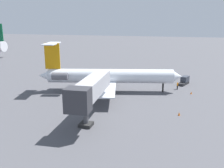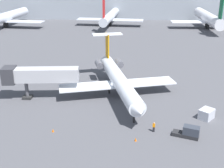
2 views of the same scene
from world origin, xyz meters
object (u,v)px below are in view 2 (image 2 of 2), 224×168
regional_jet (118,79)px  traffic_cone_mid (136,139)px  parked_airliner_west_end (5,18)px  parked_airliner_centre (208,18)px  jet_bridge (36,75)px  ground_crew_marshaller (154,127)px  baggage_tug_lead (189,132)px  traffic_cone_near (53,130)px  cargo_container_uld (206,114)px  parked_airliner_west_mid (110,17)px

regional_jet → traffic_cone_mid: (3.11, -17.50, -3.21)m
parked_airliner_west_end → parked_airliner_centre: parked_airliner_centre is taller
regional_jet → traffic_cone_mid: 18.06m
regional_jet → jet_bridge: size_ratio=2.05×
ground_crew_marshaller → baggage_tug_lead: size_ratio=0.40×
jet_bridge → ground_crew_marshaller: jet_bridge is taller
traffic_cone_near → parked_airliner_west_end: parked_airliner_west_end is taller
ground_crew_marshaller → cargo_container_uld: (9.45, 4.85, 0.03)m
traffic_cone_near → traffic_cone_mid: bearing=-9.2°
ground_crew_marshaller → parked_airliner_west_end: 104.18m
baggage_tug_lead → traffic_cone_near: size_ratio=7.70×
traffic_cone_near → parked_airliner_centre: (46.48, 89.46, 4.21)m
ground_crew_marshaller → parked_airliner_west_mid: 93.76m
traffic_cone_near → parked_airliner_west_end: 97.05m
traffic_cone_near → parked_airliner_west_end: size_ratio=0.01×
regional_jet → cargo_container_uld: regional_jet is taller
cargo_container_uld → jet_bridge: bearing=166.9°
jet_bridge → baggage_tug_lead: 30.77m
cargo_container_uld → parked_airliner_west_end: (-66.65, 82.15, 3.42)m
jet_bridge → cargo_container_uld: bearing=-13.1°
ground_crew_marshaller → parked_airliner_centre: bearing=71.0°
regional_jet → parked_airliner_west_mid: parked_airliner_west_mid is taller
regional_jet → parked_airliner_centre: parked_airliner_centre is taller
regional_jet → parked_airliner_west_mid: 78.57m
parked_airliner_west_mid → parked_airliner_centre: parked_airliner_centre is taller
jet_bridge → baggage_tug_lead: bearing=-26.6°
parked_airliner_centre → ground_crew_marshaller: bearing=-109.0°
parked_airliner_west_end → parked_airliner_west_mid: (45.46, 5.96, -0.18)m
cargo_container_uld → parked_airliner_centre: (21.02, 83.82, 3.60)m
cargo_container_uld → regional_jet: bearing=147.8°
jet_bridge → baggage_tug_lead: (27.29, -13.64, -4.00)m
regional_jet → parked_airliner_centre: (36.52, 74.07, 1.00)m
baggage_tug_lead → parked_airliner_west_mid: (-16.95, 94.40, 3.29)m
cargo_container_uld → traffic_cone_mid: cargo_container_uld is taller
traffic_cone_mid → baggage_tug_lead: bearing=10.2°
traffic_cone_mid → regional_jet: bearing=100.1°
regional_jet → baggage_tug_lead: 19.78m
cargo_container_uld → parked_airliner_west_end: bearing=129.1°
baggage_tug_lead → parked_airliner_west_end: bearing=125.2°
cargo_container_uld → ground_crew_marshaller: bearing=-152.8°
jet_bridge → parked_airliner_west_end: 82.64m
parked_airliner_west_end → traffic_cone_mid: bearing=-58.9°
traffic_cone_near → parked_airliner_west_end: bearing=115.1°
parked_airliner_centre → parked_airliner_west_end: bearing=-178.9°
regional_jet → baggage_tug_lead: regional_jet is taller
parked_airliner_west_mid → parked_airliner_centre: size_ratio=0.97×
baggage_tug_lead → parked_airliner_west_mid: 95.96m
parked_airliner_west_end → traffic_cone_near: bearing=-64.9°
traffic_cone_near → parked_airliner_west_mid: bearing=87.4°
jet_bridge → parked_airliner_west_mid: parked_airliner_west_mid is taller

